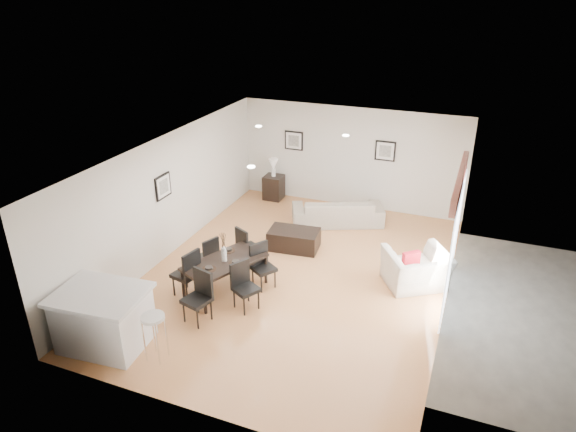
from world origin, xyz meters
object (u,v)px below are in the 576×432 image
at_px(dining_chair_wnear, 188,271).
at_px(dining_chair_wfar, 209,255).
at_px(dining_chair_foot, 246,245).
at_px(dining_chair_efar, 261,263).
at_px(coffee_table, 294,239).
at_px(dining_chair_enear, 243,283).
at_px(armchair, 416,269).
at_px(sofa, 338,211).
at_px(side_table, 274,187).
at_px(bar_stool, 153,322).
at_px(dining_table, 225,264).
at_px(kitchen_island, 104,318).
at_px(dining_chair_head, 200,293).

relative_size(dining_chair_wnear, dining_chair_wfar, 1.13).
xyz_separation_m(dining_chair_wfar, dining_chair_foot, (0.54, 0.63, 0.02)).
distance_m(dining_chair_efar, coffee_table, 1.71).
relative_size(dining_chair_wfar, dining_chair_enear, 0.95).
xyz_separation_m(dining_chair_efar, dining_chair_foot, (-0.62, 0.56, -0.00)).
relative_size(armchair, dining_chair_efar, 1.29).
relative_size(armchair, dining_chair_wnear, 1.19).
relative_size(armchair, dining_chair_wfar, 1.34).
bearing_deg(dining_chair_efar, sofa, 23.51).
distance_m(dining_chair_wfar, side_table, 4.33).
bearing_deg(dining_chair_wfar, dining_chair_foot, 162.24).
relative_size(side_table, bar_stool, 0.81).
xyz_separation_m(coffee_table, side_table, (-1.58, 2.54, 0.11)).
relative_size(dining_table, kitchen_island, 1.16).
bearing_deg(dining_chair_efar, bar_stool, -160.88).
bearing_deg(dining_chair_head, dining_chair_enear, 63.49).
distance_m(sofa, dining_chair_enear, 4.21).
relative_size(dining_table, dining_chair_wfar, 2.05).
height_order(sofa, dining_table, dining_table).
relative_size(dining_table, dining_chair_foot, 1.98).
bearing_deg(dining_chair_foot, dining_chair_efar, 165.50).
xyz_separation_m(sofa, bar_stool, (-1.27, -6.00, 0.38)).
height_order(dining_chair_foot, coffee_table, dining_chair_foot).
bearing_deg(dining_chair_enear, coffee_table, 27.97).
relative_size(dining_chair_efar, bar_stool, 1.10).
distance_m(dining_table, side_table, 4.79).
bearing_deg(dining_table, dining_chair_foot, 116.05).
bearing_deg(dining_chair_wnear, dining_chair_wfar, -166.17).
xyz_separation_m(dining_table, bar_stool, (-0.10, -2.20, 0.11)).
xyz_separation_m(armchair, dining_chair_foot, (-3.50, -0.54, 0.12)).
relative_size(sofa, dining_chair_wfar, 2.56).
relative_size(dining_chair_head, dining_chair_foot, 1.07).
relative_size(dining_chair_efar, side_table, 1.36).
bearing_deg(dining_chair_enear, side_table, 45.98).
height_order(kitchen_island, bar_stool, kitchen_island).
relative_size(armchair, bar_stool, 1.42).
bearing_deg(bar_stool, dining_chair_wnear, 104.64).
xyz_separation_m(dining_chair_enear, dining_chair_efar, (0.00, 0.81, -0.01)).
bearing_deg(sofa, dining_chair_foot, 42.56).
distance_m(dining_chair_efar, kitchen_island, 3.14).
height_order(dining_chair_wfar, kitchen_island, kitchen_island).
xyz_separation_m(dining_chair_foot, coffee_table, (0.66, 1.13, -0.28)).
xyz_separation_m(dining_table, coffee_table, (0.63, 2.14, -0.38)).
bearing_deg(dining_chair_foot, kitchen_island, 99.32).
bearing_deg(dining_table, sofa, 96.87).
height_order(dining_chair_wnear, coffee_table, dining_chair_wnear).
distance_m(dining_chair_efar, bar_stool, 2.74).
height_order(dining_table, dining_chair_wfar, dining_chair_wfar).
height_order(dining_chair_efar, dining_chair_head, dining_chair_head).
distance_m(dining_chair_foot, coffee_table, 1.34).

